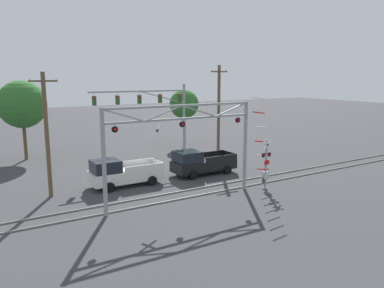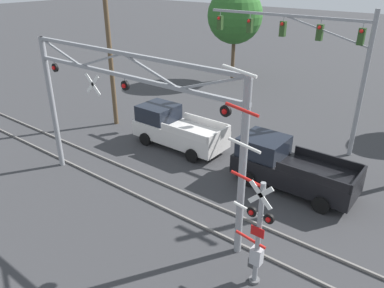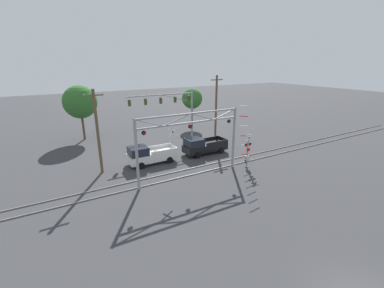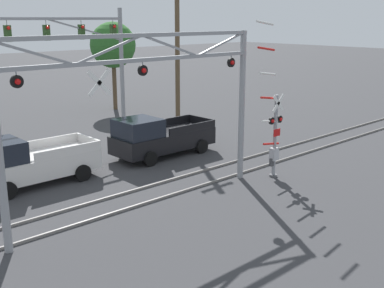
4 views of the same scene
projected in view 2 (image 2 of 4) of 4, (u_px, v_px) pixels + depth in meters
name	position (u px, v px, depth m)	size (l,w,h in m)	color
rail_track_near	(139.00, 196.00, 16.45)	(80.00, 0.08, 0.10)	gray
rail_track_far	(161.00, 183.00, 17.47)	(80.00, 0.08, 0.10)	gray
crossing_gantry	(127.00, 107.00, 14.45)	(10.72, 0.28, 6.40)	gray
crossing_signal_mast	(255.00, 227.00, 11.20)	(1.94, 0.35, 6.83)	gray
traffic_signal_span	(318.00, 51.00, 19.32)	(9.23, 0.39, 7.46)	gray
pickup_truck_lead	(175.00, 128.00, 20.88)	(5.37, 2.34, 2.13)	silver
pickup_truck_following	(287.00, 166.00, 16.89)	(5.49, 2.34, 2.13)	black
utility_pole_left	(110.00, 56.00, 22.37)	(1.80, 0.28, 8.46)	brown
background_tree_beyond_span	(235.00, 16.00, 31.41)	(4.65, 4.65, 7.80)	brown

